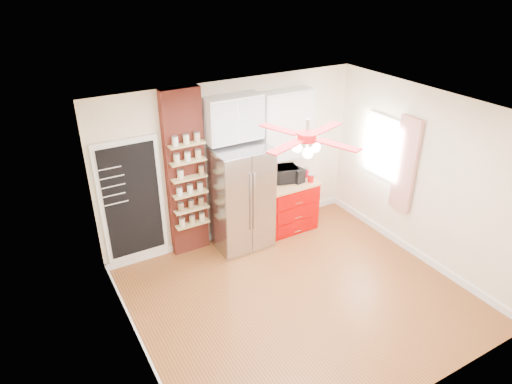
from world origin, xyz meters
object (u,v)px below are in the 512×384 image
coffee_maker (298,175)px  canister_left (311,178)px  fridge (241,198)px  red_cabinet (288,205)px  ceiling_fan (307,137)px  pantry_jar_oats (180,174)px  toaster_oven (283,174)px

coffee_maker → canister_left: (0.20, -0.12, -0.06)m
fridge → red_cabinet: (0.97, 0.05, -0.42)m
fridge → ceiling_fan: 2.25m
fridge → canister_left: fridge is taller
fridge → canister_left: 1.30m
fridge → pantry_jar_oats: (-0.93, 0.17, 0.56)m
canister_left → pantry_jar_oats: size_ratio=0.97×
ceiling_fan → toaster_oven: bearing=64.6°
red_cabinet → canister_left: (0.32, -0.18, 0.51)m
red_cabinet → toaster_oven: toaster_oven is taller
ceiling_fan → pantry_jar_oats: ceiling_fan is taller
toaster_oven → fridge: bearing=-157.4°
coffee_maker → pantry_jar_oats: pantry_jar_oats is taller
fridge → toaster_oven: size_ratio=3.64×
toaster_oven → coffee_maker: size_ratio=1.94×
fridge → ceiling_fan: bearing=-88.2°
ceiling_fan → canister_left: ceiling_fan is taller
pantry_jar_oats → red_cabinet: bearing=-3.6°
ceiling_fan → toaster_oven: ceiling_fan is taller
toaster_oven → coffee_maker: bearing=-20.4°
coffee_maker → ceiling_fan: bearing=-131.0°
red_cabinet → canister_left: size_ratio=7.23×
red_cabinet → toaster_oven: size_ratio=1.96×
ceiling_fan → canister_left: size_ratio=10.76×
toaster_oven → canister_left: (0.40, -0.26, -0.07)m
ceiling_fan → toaster_oven: (0.84, 1.76, -1.39)m
canister_left → pantry_jar_oats: bearing=172.4°
red_cabinet → ceiling_fan: (-0.92, -1.68, 1.97)m
ceiling_fan → pantry_jar_oats: size_ratio=10.49×
toaster_oven → pantry_jar_oats: pantry_jar_oats is taller
fridge → red_cabinet: fridge is taller
ceiling_fan → coffee_maker: ceiling_fan is taller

